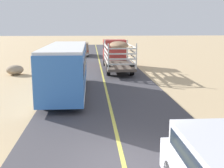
% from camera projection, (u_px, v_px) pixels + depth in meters
% --- Properties ---
extents(ground_plane, '(240.00, 240.00, 0.00)m').
position_uv_depth(ground_plane, '(123.00, 162.00, 9.72)').
color(ground_plane, tan).
extents(road_surface, '(8.00, 120.00, 0.02)m').
position_uv_depth(road_surface, '(123.00, 162.00, 9.72)').
color(road_surface, '#423F44').
rests_on(road_surface, ground).
extents(road_centre_line, '(0.16, 117.60, 0.00)m').
position_uv_depth(road_centre_line, '(123.00, 162.00, 9.71)').
color(road_centre_line, '#D8CC4C').
rests_on(road_centre_line, road_surface).
extents(livestock_truck, '(2.53, 9.70, 3.02)m').
position_uv_depth(livestock_truck, '(116.00, 52.00, 30.66)').
color(livestock_truck, '#B2332D').
rests_on(livestock_truck, road_surface).
extents(bus, '(2.54, 10.00, 3.21)m').
position_uv_depth(bus, '(66.00, 68.00, 19.14)').
color(bus, '#3872C6').
rests_on(bus, road_surface).
extents(car_far, '(1.90, 4.62, 1.93)m').
position_uv_depth(car_far, '(82.00, 48.00, 43.69)').
color(car_far, '#8C7259').
rests_on(car_far, road_surface).
extents(boulder_near_shoulder, '(1.57, 1.65, 0.90)m').
position_uv_depth(boulder_near_shoulder, '(15.00, 70.00, 26.93)').
color(boulder_near_shoulder, gray).
rests_on(boulder_near_shoulder, ground).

